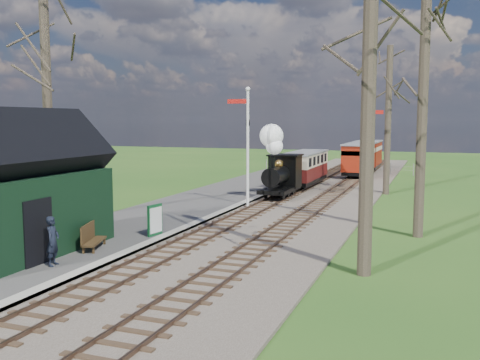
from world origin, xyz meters
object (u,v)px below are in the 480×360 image
object	(u,v)px
red_carriage_a	(359,159)
bench	(91,237)
locomotive	(279,166)
sign_board	(155,220)
semaphore_far	(364,141)
coach	(305,167)
station_shed	(21,191)
red_carriage_b	(368,155)
person	(53,241)
semaphore_near	(247,138)

from	to	relation	value
red_carriage_a	bench	size ratio (longest dim) A/B	3.22
locomotive	bench	world-z (taller)	locomotive
locomotive	sign_board	xyz separation A→B (m)	(-1.53, -11.60, -1.14)
semaphore_far	sign_board	xyz separation A→B (m)	(-5.91, -14.14, -2.56)
coach	locomotive	bearing A→B (deg)	-90.11
station_shed	sign_board	bearing A→B (deg)	54.49
station_shed	red_carriage_b	distance (m)	34.99
station_shed	locomotive	size ratio (longest dim) A/B	1.52
station_shed	red_carriage_b	size ratio (longest dim) A/B	1.23
bench	red_carriage_a	bearing A→B (deg)	79.46
semaphore_far	sign_board	size ratio (longest dim) A/B	4.85
red_carriage_b	person	distance (m)	35.59
red_carriage_b	bench	bearing A→B (deg)	-98.81
semaphore_far	red_carriage_a	distance (m)	11.10
red_carriage_b	coach	bearing A→B (deg)	-101.51
semaphore_far	locomotive	bearing A→B (deg)	-149.98
bench	red_carriage_b	bearing A→B (deg)	81.19
semaphore_near	locomotive	distance (m)	3.93
bench	sign_board	bearing A→B (deg)	69.45
station_shed	coach	xyz separation A→B (m)	(4.30, 21.53, -0.85)
station_shed	red_carriage_b	xyz separation A→B (m)	(6.90, 34.30, -0.76)
semaphore_far	sign_board	distance (m)	15.54
semaphore_near	person	bearing A→B (deg)	-96.79
semaphore_near	red_carriage_a	xyz separation A→B (m)	(3.37, 16.80, -2.12)
sign_board	person	xyz separation A→B (m)	(-0.77, -4.81, 0.16)
coach	red_carriage_a	bearing A→B (deg)	70.33
semaphore_near	sign_board	size ratio (longest dim) A/B	5.27
semaphore_near	sign_board	xyz separation A→B (m)	(-0.77, -8.14, -2.83)
coach	red_carriage_a	xyz separation A→B (m)	(2.60, 7.27, 0.09)
station_shed	red_carriage_a	xyz separation A→B (m)	(6.90, 28.80, -0.76)
station_shed	red_carriage_a	distance (m)	29.62
red_carriage_b	bench	world-z (taller)	red_carriage_b
semaphore_near	locomotive	size ratio (longest dim) A/B	1.50
coach	person	xyz separation A→B (m)	(-2.31, -22.47, -0.47)
station_shed	red_carriage_a	world-z (taller)	station_shed
sign_board	semaphore_near	bearing A→B (deg)	84.59
red_carriage_a	sign_board	bearing A→B (deg)	-99.43
station_shed	bench	xyz separation A→B (m)	(1.77, 1.23, -1.66)
semaphore_far	sign_board	world-z (taller)	semaphore_far
locomotive	person	distance (m)	16.60
red_carriage_a	station_shed	bearing A→B (deg)	-103.47
station_shed	locomotive	bearing A→B (deg)	74.51
semaphore_far	red_carriage_a	xyz separation A→B (m)	(-1.77, 10.80, -1.85)
person	semaphore_far	bearing A→B (deg)	-32.81
red_carriage_b	bench	size ratio (longest dim) A/B	3.22
station_shed	red_carriage_a	size ratio (longest dim) A/B	1.23
coach	red_carriage_b	world-z (taller)	red_carriage_b
station_shed	red_carriage_b	world-z (taller)	station_shed
coach	bench	size ratio (longest dim) A/B	4.17
semaphore_near	coach	distance (m)	9.81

